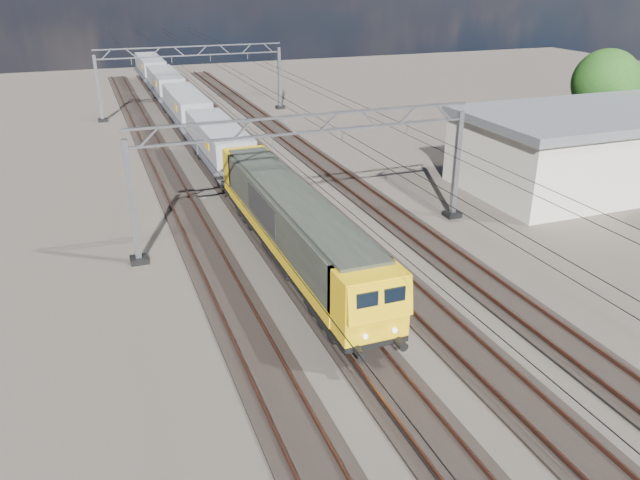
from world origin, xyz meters
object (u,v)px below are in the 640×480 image
object	(u,v)px
hopper_wagon_mid	(187,108)
tree_far	(610,86)
hopper_wagon_lead	(219,143)
hopper_wagon_fourth	(151,68)
locomotive	(293,223)
catenary_gantry_far	(193,78)
hopper_wagon_third	(166,85)
catenary_gantry_mid	(309,172)
industrial_shed	(594,148)

from	to	relation	value
hopper_wagon_mid	tree_far	world-z (taller)	tree_far
hopper_wagon_lead	hopper_wagon_fourth	size ratio (longest dim) A/B	1.00
locomotive	hopper_wagon_mid	xyz separation A→B (m)	(-0.00, 31.90, -0.09)
locomotive	hopper_wagon_lead	bearing A→B (deg)	90.00
hopper_wagon_lead	hopper_wagon_mid	world-z (taller)	same
catenary_gantry_far	locomotive	size ratio (longest dim) A/B	0.94
hopper_wagon_lead	hopper_wagon_third	xyz separation A→B (m)	(0.00, 28.40, 0.00)
locomotive	tree_far	world-z (taller)	tree_far
catenary_gantry_mid	catenary_gantry_far	bearing A→B (deg)	90.00
catenary_gantry_far	hopper_wagon_lead	bearing A→B (deg)	-95.32
catenary_gantry_far	locomotive	world-z (taller)	catenary_gantry_far
catenary_gantry_mid	hopper_wagon_lead	world-z (taller)	catenary_gantry_mid
catenary_gantry_far	catenary_gantry_mid	bearing A→B (deg)	-90.00
hopper_wagon_lead	hopper_wagon_fourth	world-z (taller)	same
hopper_wagon_lead	hopper_wagon_mid	xyz separation A→B (m)	(0.00, 14.20, 0.00)
locomotive	hopper_wagon_fourth	xyz separation A→B (m)	(-0.00, 60.30, -0.09)
hopper_wagon_third	tree_far	xyz separation A→B (m)	(32.32, -33.15, 3.09)
industrial_shed	tree_far	size ratio (longest dim) A/B	2.23
hopper_wagon_third	hopper_wagon_fourth	size ratio (longest dim) A/B	1.00
locomotive	hopper_wagon_lead	distance (m)	17.70
hopper_wagon_lead	hopper_wagon_third	distance (m)	28.40
locomotive	industrial_shed	world-z (taller)	industrial_shed
catenary_gantry_far	hopper_wagon_third	distance (m)	7.41
catenary_gantry_far	hopper_wagon_third	world-z (taller)	catenary_gantry_far
hopper_wagon_fourth	hopper_wagon_lead	bearing A→B (deg)	-90.00
catenary_gantry_mid	hopper_wagon_lead	xyz separation A→B (m)	(-2.00, 14.53, -1.67)
hopper_wagon_third	industrial_shed	world-z (taller)	industrial_shed
hopper_wagon_third	catenary_gantry_far	bearing A→B (deg)	-73.91
hopper_wagon_third	tree_far	world-z (taller)	tree_far
locomotive	hopper_wagon_third	bearing A→B (deg)	90.00
hopper_wagon_mid	hopper_wagon_third	world-z (taller)	same
catenary_gantry_mid	industrial_shed	size ratio (longest dim) A/B	1.07
hopper_wagon_mid	hopper_wagon_lead	bearing A→B (deg)	-90.00
industrial_shed	locomotive	bearing A→B (deg)	-167.86
catenary_gantry_far	hopper_wagon_fourth	world-z (taller)	catenary_gantry_far
hopper_wagon_fourth	catenary_gantry_mid	bearing A→B (deg)	-87.99
catenary_gantry_mid	tree_far	distance (m)	31.89
catenary_gantry_mid	locomotive	world-z (taller)	catenary_gantry_mid
industrial_shed	tree_far	bearing A→B (deg)	43.12
catenary_gantry_mid	tree_far	size ratio (longest dim) A/B	2.38
hopper_wagon_lead	industrial_shed	bearing A→B (deg)	-27.57
hopper_wagon_fourth	tree_far	xyz separation A→B (m)	(32.32, -47.35, 3.09)
catenary_gantry_far	hopper_wagon_fourth	distance (m)	21.29
catenary_gantry_mid	locomotive	distance (m)	4.06
locomotive	industrial_shed	bearing A→B (deg)	12.14
hopper_wagon_mid	industrial_shed	size ratio (longest dim) A/B	0.70
hopper_wagon_fourth	catenary_gantry_far	bearing A→B (deg)	-84.59
hopper_wagon_third	industrial_shed	bearing A→B (deg)	-59.62
locomotive	tree_far	xyz separation A→B (m)	(32.32, 12.95, 3.00)
hopper_wagon_third	tree_far	bearing A→B (deg)	-45.72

